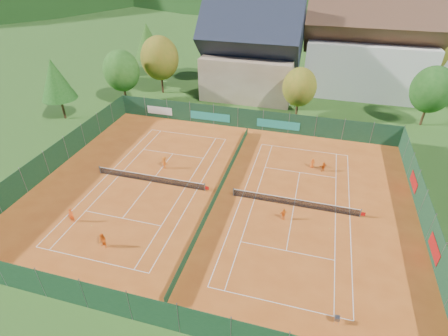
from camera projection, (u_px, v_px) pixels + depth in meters
ground at (219, 193)px, 37.55m from camera, size 600.00×600.00×0.00m
clay_pad at (219, 193)px, 37.54m from camera, size 40.00×32.00×0.01m
court_markings_left at (151, 182)px, 39.33m from camera, size 11.03×23.83×0.00m
court_markings_right at (294, 206)px, 35.75m from camera, size 11.03×23.83×0.00m
tennis_net_left at (152, 178)px, 39.02m from camera, size 13.30×0.10×1.02m
tennis_net_right at (296, 202)px, 35.44m from camera, size 13.30×0.10×1.02m
court_divider at (219, 190)px, 37.27m from camera, size 0.03×28.80×1.00m
fence_north at (247, 119)px, 49.75m from camera, size 40.00×0.10×3.00m
fence_south at (154, 313)px, 23.81m from camera, size 40.00×0.04×3.00m
fence_west at (56, 156)px, 41.20m from camera, size 0.04×32.00×3.00m
fence_east at (426, 215)px, 32.30m from camera, size 0.09×32.00×3.00m
chalet at (251, 55)px, 58.81m from camera, size 16.20×12.00×16.00m
hotel_block_a at (369, 49)px, 58.98m from camera, size 21.60×11.00×17.25m
hotel_block_b at (447, 48)px, 62.72m from camera, size 17.28×10.00×15.50m
tree_west_front at (121, 71)px, 55.66m from camera, size 5.72×5.72×8.69m
tree_west_mid at (160, 58)px, 59.24m from camera, size 6.44×6.44×9.78m
tree_west_back at (148, 41)px, 66.67m from camera, size 5.60×5.60×10.00m
tree_center at (299, 87)px, 51.38m from camera, size 5.01×5.01×7.60m
tree_east_front at (432, 90)px, 48.59m from camera, size 5.72×5.72×8.69m
tree_west_side at (55, 79)px, 50.18m from camera, size 5.04×5.04×9.00m
tree_east_back at (427, 51)px, 60.32m from camera, size 7.15×7.15×10.86m
mountain_backdrop at (353, 48)px, 241.25m from camera, size 820.00×530.00×242.00m
ball_hopper at (337, 318)px, 24.51m from camera, size 0.34×0.34×0.80m
loose_ball_0 at (92, 226)px, 33.24m from camera, size 0.07×0.07×0.07m
loose_ball_1 at (226, 246)px, 31.04m from camera, size 0.07×0.07×0.07m
loose_ball_2 at (218, 185)px, 38.80m from camera, size 0.07×0.07×0.07m
loose_ball_3 at (210, 162)px, 42.73m from camera, size 0.07×0.07×0.07m
loose_ball_4 at (330, 229)px, 32.88m from camera, size 0.07×0.07×0.07m
player_left_near at (71, 215)px, 33.36m from camera, size 0.57×0.38×1.55m
player_left_mid at (103, 241)px, 30.52m from camera, size 0.92×0.82×1.56m
player_left_far at (164, 163)px, 41.32m from camera, size 1.09×0.79×1.53m
player_right_near at (283, 214)px, 33.70m from camera, size 0.83×0.61×1.30m
player_right_far_a at (312, 163)px, 41.53m from camera, size 0.67×0.54×1.19m
player_right_far_b at (323, 167)px, 40.85m from camera, size 1.14×0.95×1.23m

